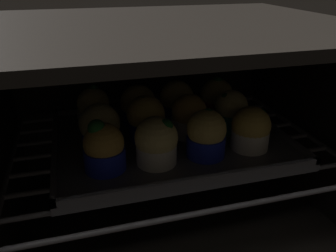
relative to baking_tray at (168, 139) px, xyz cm
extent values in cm
cube|color=black|center=(0.00, -1.04, -15.43)|extent=(59.00, 47.00, 1.50)
cube|color=black|center=(0.00, -1.04, 20.07)|extent=(59.00, 47.00, 1.50)
cube|color=black|center=(0.00, 21.71, 2.32)|extent=(59.00, 1.50, 34.00)
cube|color=black|center=(28.75, -1.04, 2.32)|extent=(1.50, 47.00, 34.00)
cylinder|color=#4C494C|center=(0.00, -20.04, -1.08)|extent=(54.00, 0.80, 0.80)
cylinder|color=#4C494C|center=(0.00, -14.61, -1.08)|extent=(54.00, 0.80, 0.80)
cylinder|color=#4C494C|center=(0.00, -9.18, -1.08)|extent=(54.00, 0.80, 0.80)
cylinder|color=#4C494C|center=(0.00, -3.76, -1.08)|extent=(54.00, 0.80, 0.80)
cylinder|color=#4C494C|center=(0.00, 1.67, -1.08)|extent=(54.00, 0.80, 0.80)
cylinder|color=#4C494C|center=(0.00, 7.10, -1.08)|extent=(54.00, 0.80, 0.80)
cylinder|color=#4C494C|center=(0.00, 12.53, -1.08)|extent=(54.00, 0.80, 0.80)
cylinder|color=#4C494C|center=(0.00, 17.96, -1.08)|extent=(54.00, 0.80, 0.80)
cylinder|color=#4C494C|center=(-27.00, -1.04, -1.08)|extent=(0.80, 42.00, 0.80)
cylinder|color=#4C494C|center=(27.00, -1.04, -1.08)|extent=(0.80, 42.00, 0.80)
cube|color=#4C4C51|center=(0.00, 0.00, -0.08)|extent=(40.18, 32.03, 1.20)
cube|color=#4C4C51|center=(0.00, -15.61, 1.02)|extent=(40.18, 0.80, 1.00)
cube|color=#4C4C51|center=(0.00, 15.61, 1.02)|extent=(40.18, 0.80, 1.00)
cube|color=#4C4C51|center=(-19.69, 0.00, 1.02)|extent=(0.80, 32.03, 1.00)
cube|color=#4C4C51|center=(19.69, 0.00, 1.02)|extent=(0.80, 32.03, 1.00)
cylinder|color=#1928B7|center=(-12.15, -8.04, 2.24)|extent=(6.29, 6.29, 3.44)
sphere|color=gold|center=(-12.15, -8.04, 4.90)|extent=(6.08, 6.08, 6.08)
sphere|color=#1E6023|center=(-12.98, -8.09, 7.45)|extent=(2.57, 2.57, 2.57)
cylinder|color=silver|center=(-4.25, -8.40, 2.24)|extent=(6.29, 6.29, 3.44)
sphere|color=#E0CC7A|center=(-4.25, -8.40, 4.85)|extent=(6.71, 6.71, 6.71)
sphere|color=#19511E|center=(-2.99, -9.14, 6.98)|extent=(2.28, 2.28, 2.28)
cylinder|color=#1928B7|center=(3.99, -8.27, 2.24)|extent=(6.29, 6.29, 3.44)
sphere|color=#DBBC60|center=(3.99, -8.27, 5.22)|extent=(6.34, 6.34, 6.34)
sphere|color=#28702D|center=(4.32, -7.89, 7.33)|extent=(2.32, 2.32, 2.32)
cylinder|color=silver|center=(12.08, -7.87, 2.24)|extent=(6.29, 6.29, 3.44)
sphere|color=gold|center=(12.08, -7.87, 4.65)|extent=(6.52, 6.52, 6.52)
sphere|color=#1E6023|center=(13.38, -8.11, 6.45)|extent=(2.22, 2.22, 2.22)
cylinder|color=#1928B7|center=(-11.99, -0.29, 2.24)|extent=(6.29, 6.29, 3.44)
sphere|color=#E0CC7A|center=(-11.99, -0.29, 4.68)|extent=(6.86, 6.86, 6.86)
cylinder|color=#1928B7|center=(-3.93, 0.30, 2.24)|extent=(6.29, 6.29, 3.44)
sphere|color=gold|center=(-3.93, 0.30, 5.19)|extent=(6.72, 6.72, 6.72)
sphere|color=#19511E|center=(-4.27, 0.12, 7.61)|extent=(1.83, 1.83, 1.83)
cylinder|color=silver|center=(3.81, -0.37, 2.24)|extent=(6.29, 6.29, 3.44)
sphere|color=gold|center=(3.81, -0.37, 5.11)|extent=(6.31, 6.31, 6.31)
cylinder|color=#0C8C84|center=(12.06, -0.25, 2.24)|extent=(6.29, 6.29, 3.44)
sphere|color=#E0CC7A|center=(12.06, -0.25, 5.17)|extent=(6.08, 6.08, 6.08)
sphere|color=#19511E|center=(10.81, -0.45, 6.96)|extent=(1.93, 1.93, 1.93)
cylinder|color=silver|center=(-12.32, 8.38, 2.24)|extent=(6.29, 6.29, 3.44)
sphere|color=#DBBC60|center=(-12.32, 8.38, 5.13)|extent=(6.04, 6.04, 6.04)
sphere|color=#1E6023|center=(-12.09, 8.94, 7.39)|extent=(2.33, 2.33, 2.33)
cylinder|color=#1928B7|center=(-3.82, 7.88, 2.24)|extent=(6.29, 6.29, 3.44)
sphere|color=#DBBC60|center=(-3.82, 7.88, 4.61)|extent=(6.91, 6.91, 6.91)
sphere|color=#19511E|center=(-3.79, 7.85, 7.18)|extent=(1.72, 1.72, 1.72)
cylinder|color=#1928B7|center=(4.16, 8.26, 2.24)|extent=(6.29, 6.29, 3.44)
sphere|color=#DBBC60|center=(4.16, 8.26, 4.77)|extent=(6.84, 6.84, 6.84)
sphere|color=#19511E|center=(5.44, 9.03, 6.89)|extent=(1.64, 1.64, 1.64)
cylinder|color=red|center=(12.63, 7.83, 2.24)|extent=(6.29, 6.29, 3.44)
sphere|color=#DBBC60|center=(12.63, 7.83, 4.65)|extent=(6.63, 6.63, 6.63)
sphere|color=#28702D|center=(12.71, 7.86, 7.41)|extent=(2.11, 2.11, 2.11)
camera|label=1|loc=(-15.37, -54.17, 28.43)|focal=36.98mm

